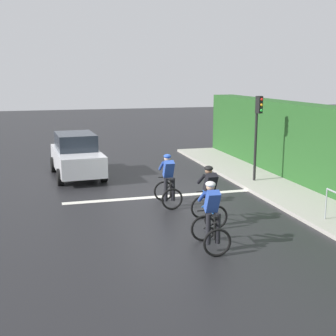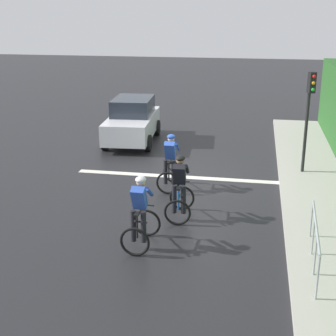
{
  "view_description": "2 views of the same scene",
  "coord_description": "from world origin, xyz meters",
  "px_view_note": "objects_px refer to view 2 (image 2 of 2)",
  "views": [
    {
      "loc": [
        3.95,
        14.81,
        4.14
      ],
      "look_at": [
        0.3,
        1.6,
        1.29
      ],
      "focal_mm": 48.55,
      "sensor_mm": 36.0,
      "label": 1
    },
    {
      "loc": [
        -2.21,
        14.92,
        5.17
      ],
      "look_at": [
        0.09,
        2.39,
        1.0
      ],
      "focal_mm": 52.2,
      "sensor_mm": 36.0,
      "label": 2
    }
  ],
  "objects_px": {
    "cyclist_lead": "(140,214)",
    "cyclist_second": "(180,189)",
    "car_white": "(132,121)",
    "traffic_light_near_crossing": "(309,108)",
    "pedestrian_railing_kerbside": "(315,236)",
    "cyclist_mid": "(171,163)"
  },
  "relations": [
    {
      "from": "cyclist_mid",
      "to": "car_white",
      "type": "distance_m",
      "value": 5.68
    },
    {
      "from": "pedestrian_railing_kerbside",
      "to": "cyclist_mid",
      "type": "bearing_deg",
      "value": -48.16
    },
    {
      "from": "cyclist_second",
      "to": "cyclist_mid",
      "type": "height_order",
      "value": "same"
    },
    {
      "from": "cyclist_lead",
      "to": "pedestrian_railing_kerbside",
      "type": "height_order",
      "value": "cyclist_lead"
    },
    {
      "from": "cyclist_lead",
      "to": "car_white",
      "type": "xyz_separation_m",
      "value": [
        2.47,
        -8.95,
        0.08
      ]
    },
    {
      "from": "cyclist_mid",
      "to": "traffic_light_near_crossing",
      "type": "height_order",
      "value": "traffic_light_near_crossing"
    },
    {
      "from": "car_white",
      "to": "traffic_light_near_crossing",
      "type": "relative_size",
      "value": 1.26
    },
    {
      "from": "pedestrian_railing_kerbside",
      "to": "car_white",
      "type": "bearing_deg",
      "value": -56.2
    },
    {
      "from": "cyclist_mid",
      "to": "traffic_light_near_crossing",
      "type": "distance_m",
      "value": 4.71
    },
    {
      "from": "cyclist_lead",
      "to": "car_white",
      "type": "distance_m",
      "value": 9.28
    },
    {
      "from": "traffic_light_near_crossing",
      "to": "pedestrian_railing_kerbside",
      "type": "xyz_separation_m",
      "value": [
        0.28,
        6.17,
        -1.47
      ]
    },
    {
      "from": "car_white",
      "to": "pedestrian_railing_kerbside",
      "type": "relative_size",
      "value": 1.56
    },
    {
      "from": "cyclist_second",
      "to": "cyclist_mid",
      "type": "bearing_deg",
      "value": -73.69
    },
    {
      "from": "cyclist_lead",
      "to": "cyclist_second",
      "type": "relative_size",
      "value": 1.0
    },
    {
      "from": "cyclist_lead",
      "to": "traffic_light_near_crossing",
      "type": "height_order",
      "value": "traffic_light_near_crossing"
    },
    {
      "from": "cyclist_lead",
      "to": "cyclist_second",
      "type": "bearing_deg",
      "value": -109.34
    },
    {
      "from": "cyclist_second",
      "to": "traffic_light_near_crossing",
      "type": "bearing_deg",
      "value": -130.06
    },
    {
      "from": "car_white",
      "to": "cyclist_lead",
      "type": "bearing_deg",
      "value": 105.44
    },
    {
      "from": "cyclist_lead",
      "to": "car_white",
      "type": "height_order",
      "value": "car_white"
    },
    {
      "from": "car_white",
      "to": "pedestrian_railing_kerbside",
      "type": "distance_m",
      "value": 11.19
    },
    {
      "from": "traffic_light_near_crossing",
      "to": "cyclist_second",
      "type": "bearing_deg",
      "value": 49.94
    },
    {
      "from": "traffic_light_near_crossing",
      "to": "cyclist_mid",
      "type": "bearing_deg",
      "value": 26.15
    }
  ]
}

